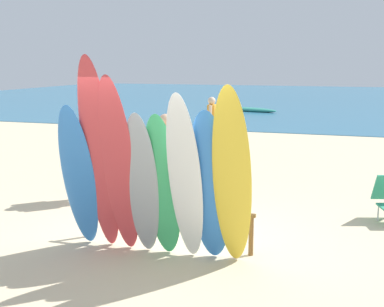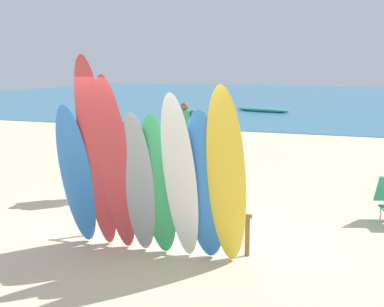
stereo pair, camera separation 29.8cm
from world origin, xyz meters
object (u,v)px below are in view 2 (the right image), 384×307
object	(u,v)px
beachgoer_by_water	(185,126)
beachgoer_strolling	(97,149)
surfboard_green_4	(158,186)
distant_boat	(263,110)
surfboard_white_5	(180,179)
surfboard_rack	(163,214)
surfboard_red_2	(115,166)
beachgoer_midbeach	(220,121)
surfboard_yellow_7	(226,178)
beachgoer_near_rack	(168,152)
surfboard_blue_0	(76,176)
surfboard_blue_6	(205,187)
surfboard_red_1	(96,156)
surfboard_grey_3	(138,184)

from	to	relation	value
beachgoer_by_water	beachgoer_strolling	bearing A→B (deg)	97.43
surfboard_green_4	distant_boat	world-z (taller)	surfboard_green_4
surfboard_white_5	surfboard_green_4	bearing A→B (deg)	163.74
surfboard_rack	surfboard_red_2	distance (m)	1.07
surfboard_green_4	distant_boat	size ratio (longest dim) A/B	0.65
beachgoer_midbeach	beachgoer_strolling	bearing A→B (deg)	165.83
surfboard_yellow_7	beachgoer_by_water	xyz separation A→B (m)	(-3.39, 7.39, -0.31)
surfboard_yellow_7	distant_boat	xyz separation A→B (m)	(-4.27, 21.62, -1.11)
surfboard_rack	beachgoer_near_rack	bearing A→B (deg)	110.94
surfboard_blue_0	surfboard_red_2	size ratio (longest dim) A/B	0.85
surfboard_blue_6	surfboard_white_5	bearing A→B (deg)	-163.94
surfboard_blue_0	beachgoer_strolling	xyz separation A→B (m)	(-1.14, 2.53, -0.06)
surfboard_red_1	distant_boat	world-z (taller)	surfboard_red_1
surfboard_blue_6	beachgoer_midbeach	world-z (taller)	surfboard_blue_6
surfboard_blue_6	beachgoer_strolling	size ratio (longest dim) A/B	1.24
surfboard_red_2	surfboard_blue_6	distance (m)	1.31
surfboard_rack	surfboard_green_4	size ratio (longest dim) A/B	1.30
surfboard_blue_0	surfboard_green_4	size ratio (longest dim) A/B	1.07
surfboard_grey_3	beachgoer_near_rack	bearing A→B (deg)	101.48
surfboard_green_4	surfboard_white_5	bearing A→B (deg)	-14.18
surfboard_blue_6	surfboard_green_4	bearing A→B (deg)	176.94
surfboard_white_5	beachgoer_near_rack	distance (m)	3.10
surfboard_red_2	surfboard_green_4	world-z (taller)	surfboard_red_2
surfboard_red_2	beachgoer_by_water	distance (m)	7.61
surfboard_red_2	beachgoer_midbeach	xyz separation A→B (m)	(-1.10, 8.52, -0.31)
surfboard_red_1	surfboard_grey_3	distance (m)	0.72
surfboard_red_1	beachgoer_by_water	xyz separation A→B (m)	(-1.50, 7.39, -0.49)
beachgoer_by_water	distant_boat	size ratio (longest dim) A/B	0.49
beachgoer_midbeach	beachgoer_by_water	size ratio (longest dim) A/B	1.06
surfboard_green_4	surfboard_blue_6	xyz separation A→B (m)	(0.69, -0.03, 0.04)
surfboard_yellow_7	beachgoer_strolling	distance (m)	4.25
surfboard_red_2	surfboard_blue_6	size ratio (longest dim) A/B	1.20
surfboard_grey_3	distant_boat	size ratio (longest dim) A/B	0.65
surfboard_rack	distant_boat	world-z (taller)	surfboard_rack
surfboard_blue_6	surfboard_yellow_7	bearing A→B (deg)	-14.48
surfboard_red_2	surfboard_yellow_7	distance (m)	1.61
surfboard_blue_0	surfboard_white_5	bearing A→B (deg)	-5.81
beachgoer_by_water	surfboard_yellow_7	bearing A→B (deg)	122.07
beachgoer_near_rack	surfboard_white_5	bearing A→B (deg)	140.20
surfboard_grey_3	surfboard_blue_0	bearing A→B (deg)	179.38
surfboard_white_5	beachgoer_by_water	bearing A→B (deg)	112.38
surfboard_green_4	beachgoer_midbeach	distance (m)	8.59
surfboard_blue_6	beachgoer_by_water	bearing A→B (deg)	111.98
surfboard_yellow_7	distant_boat	bearing A→B (deg)	99.58
surfboard_blue_0	beachgoer_strolling	size ratio (longest dim) A/B	1.26
beachgoer_strolling	beachgoer_near_rack	distance (m)	1.43
surfboard_blue_6	beachgoer_by_water	xyz separation A→B (m)	(-3.08, 7.31, -0.15)
surfboard_red_2	surfboard_yellow_7	size ratio (longest dim) A/B	1.04
surfboard_blue_0	surfboard_yellow_7	size ratio (longest dim) A/B	0.88
surfboard_grey_3	surfboard_blue_6	bearing A→B (deg)	-2.32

